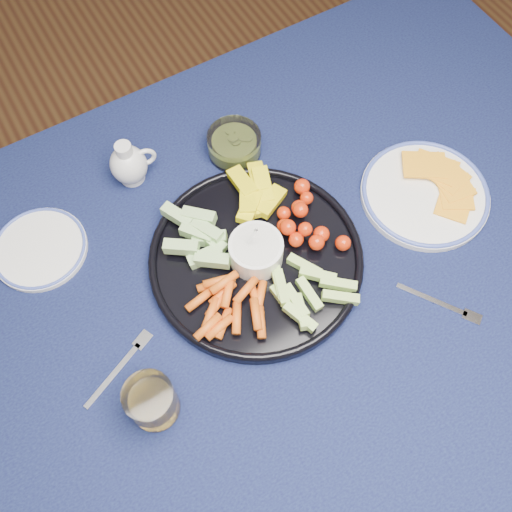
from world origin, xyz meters
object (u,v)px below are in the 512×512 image
crudite_platter (254,257)px  juice_tumbler (153,402)px  dining_table (248,316)px  creamer_pitcher (129,164)px  pickle_bowl (234,145)px  cheese_plate (425,193)px  side_plate_extra (40,248)px

crudite_platter → juice_tumbler: bearing=-151.4°
dining_table → creamer_pitcher: creamer_pitcher is taller
crudite_platter → pickle_bowl: crudite_platter is taller
creamer_pitcher → cheese_plate: size_ratio=0.40×
crudite_platter → side_plate_extra: crudite_platter is taller
cheese_plate → side_plate_extra: size_ratio=1.43×
pickle_bowl → crudite_platter: bearing=-111.2°
crudite_platter → pickle_bowl: size_ratio=3.62×
creamer_pitcher → juice_tumbler: size_ratio=1.07×
cheese_plate → side_plate_extra: cheese_plate is taller
creamer_pitcher → pickle_bowl: 0.21m
crudite_platter → juice_tumbler: 0.30m
dining_table → pickle_bowl: pickle_bowl is taller
juice_tumbler → creamer_pitcher: bearing=69.8°
dining_table → crudite_platter: 0.13m
side_plate_extra → pickle_bowl: bearing=2.0°
crudite_platter → juice_tumbler: crudite_platter is taller
creamer_pitcher → side_plate_extra: size_ratio=0.58×
dining_table → creamer_pitcher: size_ratio=16.91×
dining_table → side_plate_extra: size_ratio=9.77×
juice_tumbler → side_plate_extra: juice_tumbler is taller
crudite_platter → pickle_bowl: 0.25m
cheese_plate → side_plate_extra: 0.72m
dining_table → juice_tumbler: juice_tumbler is taller
pickle_bowl → side_plate_extra: pickle_bowl is taller
dining_table → crudite_platter: bearing=50.1°
crudite_platter → creamer_pitcher: crudite_platter is taller
dining_table → creamer_pitcher: (-0.07, 0.33, 0.13)m
creamer_pitcher → juice_tumbler: bearing=-110.2°
creamer_pitcher → cheese_plate: bearing=-34.9°
creamer_pitcher → side_plate_extra: 0.23m
creamer_pitcher → side_plate_extra: bearing=-163.9°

